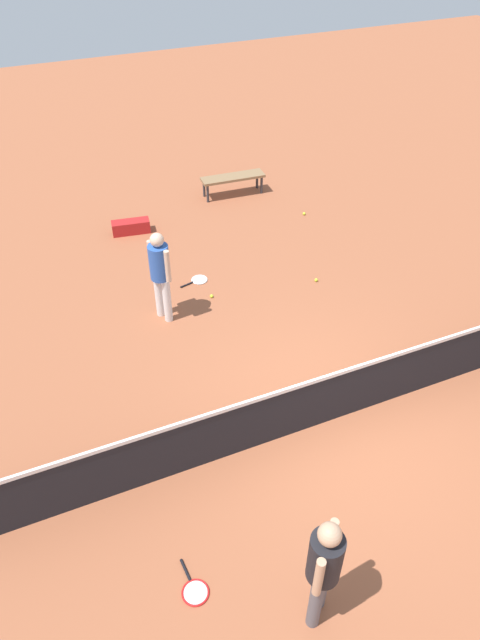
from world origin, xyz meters
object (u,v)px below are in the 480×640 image
object	(u,v)px
tennis_racket_near_player	(198,280)
tennis_racket_far_player	(194,590)
tennis_ball_near_player	(212,296)
courtside_bench	(233,179)
player_far_side	(324,566)
tennis_ball_midcourt	(304,214)
equipment_bag	(129,227)
player_near_side	(160,270)
tennis_ball_by_net	(316,280)

from	to	relation	value
tennis_racket_near_player	tennis_racket_far_player	size ratio (longest dim) A/B	1.02
tennis_ball_near_player	courtside_bench	distance (m)	4.10
tennis_racket_near_player	player_far_side	bearing A→B (deg)	81.65
tennis_ball_near_player	tennis_ball_midcourt	xyz separation A→B (m)	(-3.03, -2.06, 0.00)
tennis_ball_midcourt	equipment_bag	world-z (taller)	equipment_bag
player_near_side	tennis_ball_by_net	distance (m)	3.14
tennis_racket_far_player	tennis_ball_by_net	world-z (taller)	tennis_ball_by_net
tennis_racket_far_player	equipment_bag	distance (m)	7.93
player_near_side	tennis_ball_near_player	world-z (taller)	player_near_side
tennis_ball_midcourt	courtside_bench	distance (m)	1.93
player_far_side	courtside_bench	distance (m)	9.76
tennis_ball_near_player	player_far_side	bearing A→B (deg)	80.33
player_far_side	tennis_ball_by_net	xyz separation A→B (m)	(-3.00, -5.39, -0.98)
tennis_ball_by_net	equipment_bag	distance (m)	4.24
player_near_side	equipment_bag	distance (m)	3.18
player_far_side	equipment_bag	size ratio (longest dim) A/B	2.04
tennis_racket_near_player	tennis_ball_midcourt	bearing A→B (deg)	-154.56
tennis_ball_near_player	courtside_bench	xyz separation A→B (m)	(-1.92, -3.60, 0.38)
tennis_ball_near_player	equipment_bag	xyz separation A→B (m)	(0.80, -2.85, 0.11)
tennis_racket_near_player	courtside_bench	size ratio (longest dim) A/B	0.40
tennis_racket_near_player	tennis_ball_by_net	distance (m)	2.26
tennis_ball_midcourt	courtside_bench	world-z (taller)	courtside_bench
courtside_bench	equipment_bag	distance (m)	2.84
tennis_ball_midcourt	tennis_ball_near_player	bearing A→B (deg)	34.27
tennis_racket_near_player	courtside_bench	bearing A→B (deg)	-123.26
tennis_ball_by_net	player_near_side	bearing A→B (deg)	-2.03
tennis_racket_far_player	tennis_ball_by_net	bearing A→B (deg)	-131.49
tennis_ball_by_net	courtside_bench	xyz separation A→B (m)	(0.10, -3.91, 0.38)
tennis_racket_far_player	tennis_ball_by_net	xyz separation A→B (m)	(-4.12, -4.66, 0.02)
player_far_side	tennis_ball_by_net	size ratio (longest dim) A/B	25.76
tennis_ball_by_net	tennis_ball_midcourt	bearing A→B (deg)	-112.89
player_far_side	player_near_side	bearing A→B (deg)	-90.12
tennis_ball_near_player	courtside_bench	size ratio (longest dim) A/B	0.04
tennis_racket_far_player	courtside_bench	xyz separation A→B (m)	(-4.02, -8.57, 0.40)
player_near_side	tennis_ball_near_player	bearing A→B (deg)	-168.01
player_far_side	tennis_ball_by_net	world-z (taller)	player_far_side
tennis_racket_far_player	courtside_bench	size ratio (longest dim) A/B	0.39
tennis_racket_near_player	tennis_ball_near_player	size ratio (longest dim) A/B	9.18
tennis_ball_midcourt	tennis_racket_far_player	bearing A→B (deg)	53.92
player_far_side	tennis_racket_far_player	distance (m)	1.67
tennis_racket_far_player	tennis_ball_midcourt	world-z (taller)	tennis_ball_midcourt
player_far_side	tennis_racket_far_player	xyz separation A→B (m)	(1.13, -0.73, -1.00)
player_far_side	tennis_racket_near_player	distance (m)	6.44
tennis_racket_near_player	tennis_ball_midcourt	world-z (taller)	tennis_ball_midcourt
tennis_ball_near_player	tennis_ball_by_net	xyz separation A→B (m)	(-2.02, 0.31, 0.00)
player_far_side	tennis_ball_near_player	bearing A→B (deg)	-99.67
tennis_ball_midcourt	courtside_bench	xyz separation A→B (m)	(1.10, -1.54, 0.38)
tennis_racket_far_player	tennis_racket_near_player	bearing A→B (deg)	-110.23
player_near_side	equipment_bag	size ratio (longest dim) A/B	2.04
tennis_ball_midcourt	tennis_ball_by_net	bearing A→B (deg)	67.11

